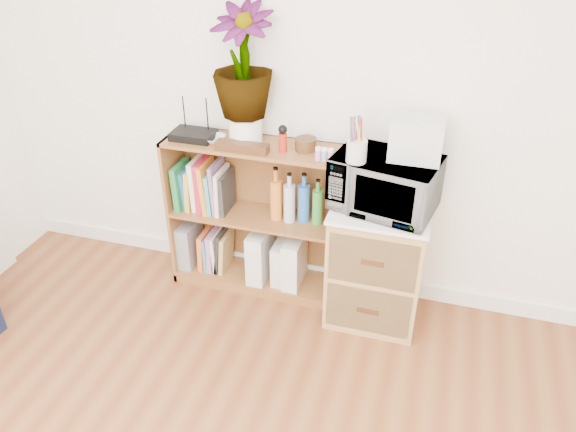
% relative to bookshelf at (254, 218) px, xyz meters
% --- Properties ---
extents(skirting_board, '(4.00, 0.02, 0.10)m').
position_rel_bookshelf_xyz_m(skirting_board, '(0.35, 0.14, -0.42)').
color(skirting_board, white).
rests_on(skirting_board, ground).
extents(bookshelf, '(1.00, 0.30, 0.95)m').
position_rel_bookshelf_xyz_m(bookshelf, '(0.00, 0.00, 0.00)').
color(bookshelf, brown).
rests_on(bookshelf, ground).
extents(wicker_unit, '(0.50, 0.45, 0.70)m').
position_rel_bookshelf_xyz_m(wicker_unit, '(0.75, -0.08, -0.12)').
color(wicker_unit, '#9E7542').
rests_on(wicker_unit, ground).
extents(microwave, '(0.58, 0.45, 0.29)m').
position_rel_bookshelf_xyz_m(microwave, '(0.75, -0.08, 0.39)').
color(microwave, white).
rests_on(microwave, wicker_unit).
extents(pen_cup, '(0.10, 0.10, 0.11)m').
position_rel_bookshelf_xyz_m(pen_cup, '(0.61, -0.17, 0.59)').
color(pen_cup, silver).
rests_on(pen_cup, microwave).
extents(small_appliance, '(0.25, 0.21, 0.20)m').
position_rel_bookshelf_xyz_m(small_appliance, '(0.88, -0.04, 0.63)').
color(small_appliance, silver).
rests_on(small_appliance, microwave).
extents(router, '(0.24, 0.16, 0.04)m').
position_rel_bookshelf_xyz_m(router, '(-0.33, -0.02, 0.50)').
color(router, black).
rests_on(router, bookshelf).
extents(white_bowl, '(0.13, 0.13, 0.03)m').
position_rel_bookshelf_xyz_m(white_bowl, '(-0.21, -0.03, 0.49)').
color(white_bowl, silver).
rests_on(white_bowl, bookshelf).
extents(plant_pot, '(0.18, 0.18, 0.15)m').
position_rel_bookshelf_xyz_m(plant_pot, '(-0.04, 0.02, 0.55)').
color(plant_pot, white).
rests_on(plant_pot, bookshelf).
extents(potted_plant, '(0.32, 0.32, 0.58)m').
position_rel_bookshelf_xyz_m(potted_plant, '(-0.04, 0.02, 0.92)').
color(potted_plant, '#396C2B').
rests_on(potted_plant, plant_pot).
extents(trinket_box, '(0.29, 0.07, 0.05)m').
position_rel_bookshelf_xyz_m(trinket_box, '(-0.02, -0.10, 0.50)').
color(trinket_box, '#391F0F').
rests_on(trinket_box, bookshelf).
extents(kokeshi_doll, '(0.04, 0.04, 0.10)m').
position_rel_bookshelf_xyz_m(kokeshi_doll, '(0.19, -0.04, 0.53)').
color(kokeshi_doll, '#A62014').
rests_on(kokeshi_doll, bookshelf).
extents(wooden_bowl, '(0.11, 0.11, 0.07)m').
position_rel_bookshelf_xyz_m(wooden_bowl, '(0.31, 0.01, 0.51)').
color(wooden_bowl, '#39240F').
rests_on(wooden_bowl, bookshelf).
extents(paint_jars, '(0.12, 0.04, 0.06)m').
position_rel_bookshelf_xyz_m(paint_jars, '(0.43, -0.09, 0.50)').
color(paint_jars, pink).
rests_on(paint_jars, bookshelf).
extents(file_box, '(0.09, 0.23, 0.29)m').
position_rel_bookshelf_xyz_m(file_box, '(-0.44, 0.00, -0.26)').
color(file_box, gray).
rests_on(file_box, bookshelf).
extents(magazine_holder_left, '(0.10, 0.26, 0.33)m').
position_rel_bookshelf_xyz_m(magazine_holder_left, '(0.04, -0.01, -0.24)').
color(magazine_holder_left, silver).
rests_on(magazine_holder_left, bookshelf).
extents(magazine_holder_mid, '(0.08, 0.21, 0.27)m').
position_rel_bookshelf_xyz_m(magazine_holder_mid, '(0.17, -0.01, -0.27)').
color(magazine_holder_mid, silver).
rests_on(magazine_holder_mid, bookshelf).
extents(magazine_holder_right, '(0.10, 0.25, 0.31)m').
position_rel_bookshelf_xyz_m(magazine_holder_right, '(0.25, -0.01, -0.25)').
color(magazine_holder_right, silver).
rests_on(magazine_holder_right, bookshelf).
extents(cookbooks, '(0.31, 0.20, 0.31)m').
position_rel_bookshelf_xyz_m(cookbooks, '(-0.31, -0.00, 0.17)').
color(cookbooks, '#1F7438').
rests_on(cookbooks, bookshelf).
extents(liquor_bottles, '(0.30, 0.07, 0.32)m').
position_rel_bookshelf_xyz_m(liquor_bottles, '(0.25, -0.00, 0.17)').
color(liquor_bottles, orange).
rests_on(liquor_bottles, bookshelf).
extents(lower_books, '(0.19, 0.19, 0.29)m').
position_rel_bookshelf_xyz_m(lower_books, '(-0.26, 0.00, -0.28)').
color(lower_books, orange).
rests_on(lower_books, bookshelf).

